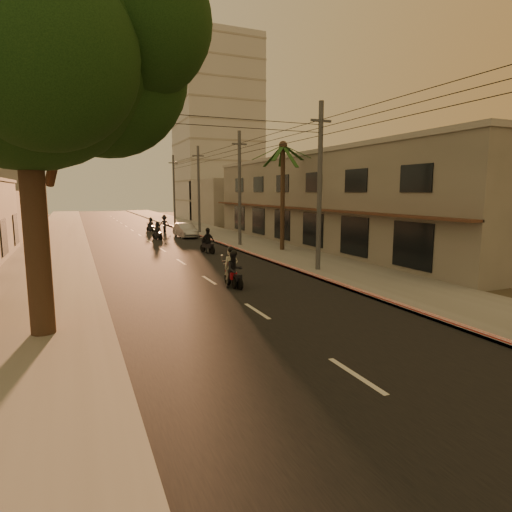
% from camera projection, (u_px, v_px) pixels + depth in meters
% --- Properties ---
extents(ground, '(160.00, 160.00, 0.00)m').
position_uv_depth(ground, '(281.00, 327.00, 13.79)').
color(ground, '#383023').
rests_on(ground, ground).
extents(road, '(10.00, 140.00, 0.02)m').
position_uv_depth(road, '(163.00, 250.00, 31.99)').
color(road, black).
rests_on(road, ground).
extents(sidewalk_right, '(5.00, 140.00, 0.12)m').
position_uv_depth(sidewalk_right, '(255.00, 245.00, 34.89)').
color(sidewalk_right, slate).
rests_on(sidewalk_right, ground).
extents(sidewalk_left, '(5.00, 140.00, 0.12)m').
position_uv_depth(sidewalk_left, '(52.00, 255.00, 29.09)').
color(sidewalk_left, slate).
rests_on(sidewalk_left, ground).
extents(curb_stripe, '(0.20, 60.00, 0.20)m').
position_uv_depth(curb_stripe, '(251.00, 254.00, 29.40)').
color(curb_stripe, red).
rests_on(curb_stripe, ground).
extents(shophouse_row, '(8.80, 34.20, 7.30)m').
position_uv_depth(shophouse_row, '(337.00, 200.00, 35.03)').
color(shophouse_row, gray).
rests_on(shophouse_row, ground).
extents(distant_tower, '(12.10, 12.10, 28.00)m').
position_uv_depth(distant_tower, '(217.00, 131.00, 68.86)').
color(distant_tower, '#B7B5B2').
rests_on(distant_tower, ground).
extents(broadleaf_tree, '(9.60, 8.70, 12.10)m').
position_uv_depth(broadleaf_tree, '(37.00, 42.00, 11.93)').
color(broadleaf_tree, black).
rests_on(broadleaf_tree, ground).
extents(palm_tree, '(5.00, 5.00, 8.20)m').
position_uv_depth(palm_tree, '(283.00, 152.00, 30.38)').
color(palm_tree, black).
rests_on(palm_tree, ground).
extents(utility_poles, '(1.20, 48.26, 9.00)m').
position_uv_depth(utility_poles, '(239.00, 163.00, 33.42)').
color(utility_poles, '#38383A').
rests_on(utility_poles, ground).
extents(filler_right, '(8.00, 14.00, 6.00)m').
position_uv_depth(filler_right, '(228.00, 201.00, 59.71)').
color(filler_right, '#9F9990').
rests_on(filler_right, ground).
extents(filler_left_far, '(8.00, 14.00, 7.00)m').
position_uv_depth(filler_left_far, '(5.00, 198.00, 55.19)').
color(filler_left_far, '#9F9990').
rests_on(filler_left_far, ground).
extents(scooter_red, '(0.79, 1.89, 1.86)m').
position_uv_depth(scooter_red, '(231.00, 269.00, 19.68)').
color(scooter_red, black).
rests_on(scooter_red, ground).
extents(scooter_mid_a, '(0.93, 1.77, 1.74)m').
position_uv_depth(scooter_mid_a, '(234.00, 271.00, 19.36)').
color(scooter_mid_a, black).
rests_on(scooter_mid_a, ground).
extents(scooter_mid_b, '(1.22, 1.83, 1.83)m').
position_uv_depth(scooter_mid_b, '(208.00, 242.00, 30.18)').
color(scooter_mid_b, black).
rests_on(scooter_mid_b, ground).
extents(scooter_far_a, '(1.09, 1.65, 1.68)m').
position_uv_depth(scooter_far_a, '(158.00, 231.00, 38.76)').
color(scooter_far_a, black).
rests_on(scooter_far_a, ground).
extents(scooter_far_b, '(1.42, 1.88, 1.88)m').
position_uv_depth(scooter_far_b, '(164.00, 224.00, 46.32)').
color(scooter_far_b, black).
rests_on(scooter_far_b, ground).
extents(parked_car, '(1.83, 4.24, 1.35)m').
position_uv_depth(parked_car, '(185.00, 230.00, 40.74)').
color(parked_car, '#9D9FA5').
rests_on(parked_car, ground).
extents(scooter_far_c, '(1.07, 1.51, 1.58)m').
position_uv_depth(scooter_far_c, '(151.00, 225.00, 46.76)').
color(scooter_far_c, black).
rests_on(scooter_far_c, ground).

